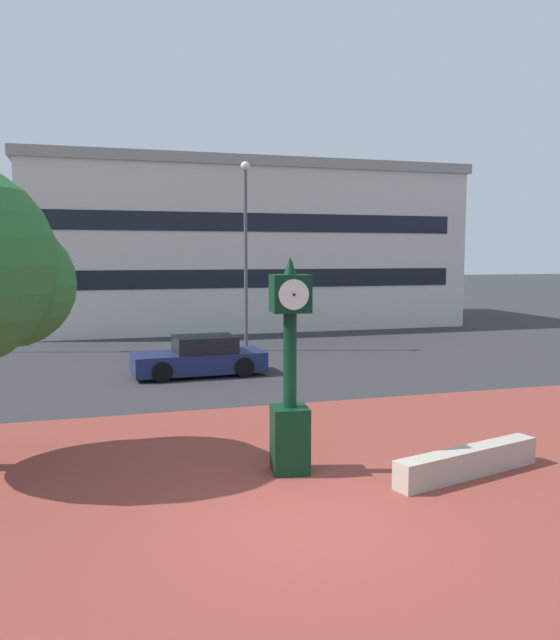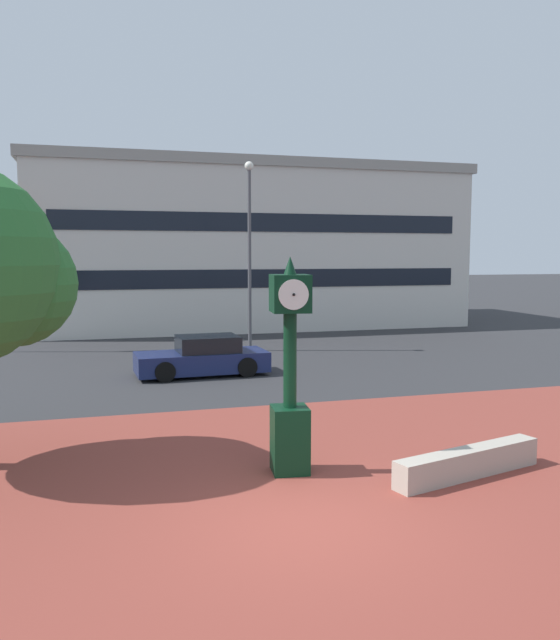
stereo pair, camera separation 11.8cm
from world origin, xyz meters
TOP-DOWN VIEW (x-y plane):
  - ground_plane at (0.00, 0.00)m, footprint 200.00×200.00m
  - plaza_brick_paving at (0.00, 1.64)m, footprint 44.00×11.28m
  - planter_wall at (3.41, 1.11)m, footprint 3.19×1.22m
  - street_clock at (0.44, 2.22)m, footprint 0.74×0.78m
  - car_street_near at (0.44, 11.99)m, footprint 4.29×1.97m
  - civic_building at (5.28, 27.86)m, footprint 23.08×11.71m
  - street_lamp_post at (3.13, 16.76)m, footprint 0.36×0.36m

SIDE VIEW (x-z plane):
  - ground_plane at x=0.00m, z-range 0.00..0.00m
  - plaza_brick_paving at x=0.00m, z-range 0.00..0.01m
  - planter_wall at x=3.41m, z-range 0.00..0.50m
  - car_street_near at x=0.44m, z-range -0.07..1.21m
  - street_clock at x=0.44m, z-range -0.25..3.64m
  - civic_building at x=5.28m, z-range 0.01..8.71m
  - street_lamp_post at x=3.13m, z-range 0.77..8.36m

